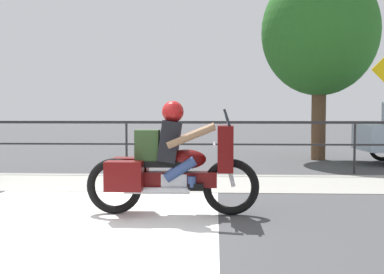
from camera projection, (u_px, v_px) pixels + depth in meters
ground_plane at (54, 222)px, 6.02m from camera, size 120.00×120.00×0.00m
sidewalk_band at (112, 182)px, 9.41m from camera, size 44.00×2.40×0.01m
crosswalk_band at (67, 225)px, 5.81m from camera, size 3.65×6.00×0.01m
fence_railing at (126, 132)px, 10.88m from camera, size 36.00×0.05×1.17m
motorcycle at (172, 164)px, 6.40m from camera, size 2.32×0.76×1.52m
tree_behind_sign at (320, 32)px, 13.58m from camera, size 3.28×3.28×5.44m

